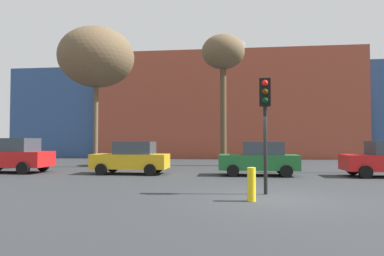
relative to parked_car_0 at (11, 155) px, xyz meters
name	(u,v)px	position (x,y,z in m)	size (l,w,h in m)	color
ground_plane	(271,198)	(12.94, -6.63, -0.91)	(200.00, 200.00, 0.00)	#2D3033
building_backdrop	(227,110)	(11.17, 20.39, 4.04)	(43.74, 11.22, 12.26)	#9E4733
parked_car_0	(11,155)	(0.00, 0.00, 0.00)	(4.24, 2.08, 1.84)	red
parked_car_1	(132,158)	(6.64, 0.00, -0.09)	(3.82, 1.88, 1.66)	gold
parked_car_2	(259,159)	(13.08, 0.00, -0.09)	(3.81, 1.87, 1.65)	#1E662D
traffic_light_island	(265,109)	(12.83, -5.95, 1.83)	(0.38, 0.37, 3.73)	black
bare_tree_0	(96,58)	(2.97, 4.22, 6.20)	(4.88, 4.88, 9.08)	brown
bare_tree_1	(223,55)	(11.16, 6.21, 6.59)	(2.92, 2.92, 8.93)	brown
bollard_yellow_0	(251,184)	(12.32, -7.26, -0.43)	(0.24, 0.24, 0.96)	yellow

